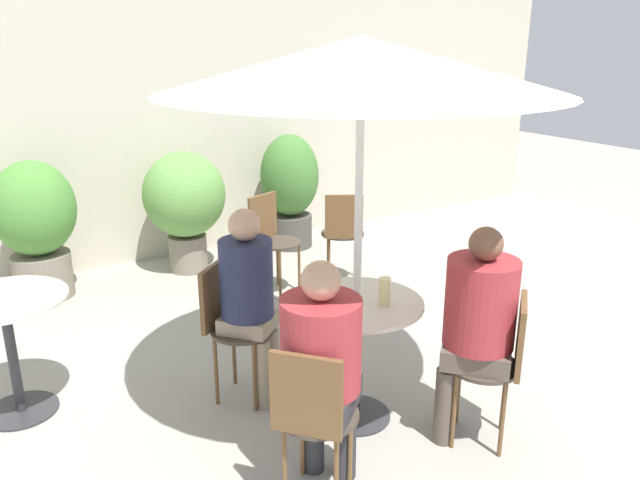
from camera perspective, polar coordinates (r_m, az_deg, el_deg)
ground_plane at (r=3.84m, az=4.24°, el=-16.11°), size 20.00×20.00×0.00m
storefront_wall at (r=6.37m, az=-14.14°, el=11.64°), size 10.00×0.06×3.00m
cafe_table_near at (r=3.60m, az=3.33°, el=-8.31°), size 0.76×0.76×0.75m
cafe_table_far at (r=4.06m, az=-26.63°, el=-7.37°), size 0.71×0.71×0.75m
bistro_chair_0 at (r=3.86m, az=-8.32°, el=-7.03°), size 0.44×0.45×0.86m
bistro_chair_1 at (r=2.95m, az=-0.69°, el=-15.43°), size 0.45×0.44×0.86m
bistro_chair_2 at (r=3.53m, az=16.18°, el=-10.16°), size 0.44×0.45×0.86m
bistro_chair_3 at (r=5.43m, az=-4.53°, el=0.61°), size 0.42×0.43×0.86m
bistro_chair_4 at (r=5.54m, az=2.13°, el=1.03°), size 0.43×0.44×0.86m
seated_person_0 at (r=3.72m, az=-6.52°, el=-4.49°), size 0.40×0.40×1.23m
seated_person_1 at (r=2.96m, az=0.18°, el=-10.92°), size 0.48×0.48×1.22m
seated_person_2 at (r=3.44m, az=14.10°, el=-6.95°), size 0.48×0.48×1.24m
beer_glass_0 at (r=3.45m, az=5.94°, el=-4.73°), size 0.07×0.07×0.16m
beer_glass_1 at (r=3.52m, az=0.92°, el=-3.94°), size 0.06×0.06×0.18m
potted_plant_0 at (r=5.76m, az=-24.57°, el=1.53°), size 0.68×0.68×1.20m
potted_plant_1 at (r=6.00m, az=-12.28°, el=3.63°), size 0.77×0.77×1.15m
potted_plant_2 at (r=6.59m, az=-2.78°, el=4.97°), size 0.61×0.61×1.21m
umbrella at (r=3.22m, az=3.82°, el=15.67°), size 2.09×2.09×2.17m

